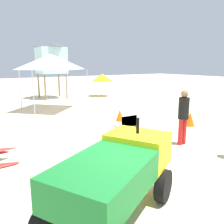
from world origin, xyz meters
The scene contains 9 objects.
ground centered at (0.00, 0.00, 0.00)m, with size 80.00×80.00×0.00m, color beige.
utility_cart centered at (-0.81, -0.50, 0.78)m, with size 2.81×2.27×1.50m.
stacked_plastic_chairs centered at (0.93, 1.62, 0.70)m, with size 0.48×0.48×1.20m.
lifeguard_near_center centered at (2.83, 1.27, 0.98)m, with size 0.32×0.32×1.71m.
popup_canopy centered at (1.33, 8.87, 2.58)m, with size 2.81×2.81×2.98m.
lifeguard_tower centered at (2.77, 13.16, 2.93)m, with size 1.98×1.98×4.05m.
beach_umbrella_left centered at (6.34, 12.11, 1.44)m, with size 1.66×1.66×1.73m.
traffic_cone_near centered at (2.94, 4.84, 0.26)m, with size 0.36×0.36×0.51m, color orange.
traffic_cone_far centered at (4.86, 2.61, 0.28)m, with size 0.40×0.40×0.57m, color orange.
Camera 1 is at (-2.79, -3.40, 2.48)m, focal length 37.41 mm.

